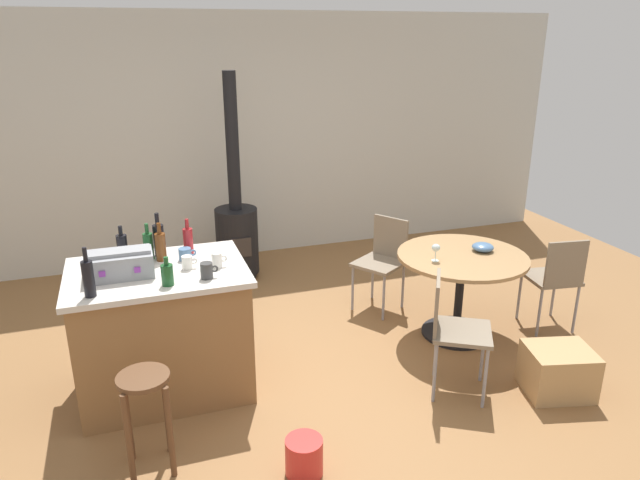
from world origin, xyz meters
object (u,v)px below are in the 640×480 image
Objects in this scene: bottle_0 at (148,245)px; bottle_4 at (88,278)px; cardboard_box at (558,371)px; plastic_bucket at (304,457)px; wooden_stool at (146,403)px; cup_1 at (207,271)px; cup_2 at (187,262)px; bottle_3 at (167,274)px; cup_3 at (217,260)px; wood_stove at (237,230)px; folding_chair_left at (453,325)px; serving_bowl at (483,247)px; kitchen_island at (163,330)px; toolbox at (119,264)px; bottle_2 at (122,246)px; dining_table at (461,274)px; wine_glass at (436,248)px; cup_0 at (185,254)px; folding_chair_near at (556,276)px; bottle_5 at (161,246)px; bottle_6 at (159,239)px; bottle_1 at (188,240)px; folding_chair_far at (383,257)px.

bottle_0 is 0.83× the size of bottle_4.
plastic_bucket is at bearing -173.92° from cardboard_box.
cup_1 reaches higher than wooden_stool.
cup_2 is 0.24× the size of cardboard_box.
cup_3 is (0.35, 0.20, -0.02)m from bottle_3.
folding_chair_left is at bearing -68.12° from wood_stove.
bottle_0 is 0.58× the size of cardboard_box.
cup_1 is 0.66× the size of serving_bowl.
cup_1 reaches higher than kitchen_island.
wooden_stool is 1.47× the size of toolbox.
toolbox is 1.75× the size of bottle_2.
dining_table is at bearing 3.47° from cup_3.
cup_0 is at bearing 176.10° from wine_glass.
folding_chair_near is 0.69m from serving_bowl.
bottle_5 reaches higher than bottle_0.
bottle_3 reaches higher than cup_3.
cup_1 is at bearing -172.20° from dining_table.
bottle_6 is (0.28, 0.31, 0.04)m from toolbox.
wood_stove reaches higher than bottle_4.
bottle_5 is 2.35× the size of cup_1.
folding_chair_near is at bearing 2.06° from cup_1.
bottle_0 is at bearing 117.25° from plastic_bucket.
folding_chair_left is 2.76× the size of bottle_4.
bottle_2 is at bearing -124.82° from wood_stove.
wooden_stool is at bearing -161.66° from dining_table.
bottle_1 is at bearing 175.57° from serving_bowl.
toolbox is 1.72m from plastic_bucket.
bottle_4 reaches higher than cardboard_box.
bottle_6 is (-2.01, -0.48, 0.56)m from folding_chair_far.
bottle_0 reaches higher than cup_0.
kitchen_island is 6.71× the size of serving_bowl.
folding_chair_left is 0.77m from wine_glass.
cup_2 reaches higher than folding_chair_far.
bottle_2 is at bearing 148.33° from cup_3.
cup_0 is 0.17m from cup_2.
folding_chair_far is at bearing 85.20° from folding_chair_left.
dining_table is 2.46m from bottle_6.
kitchen_island is 11.28× the size of cup_2.
cup_1 is 0.83× the size of wine_glass.
bottle_3 is at bearing 165.68° from cardboard_box.
cardboard_box is (2.67, -0.96, -0.30)m from kitchen_island.
dining_table reaches higher than plastic_bucket.
bottle_3 is at bearing 68.32° from wooden_stool.
wine_glass is (2.32, 0.82, 0.39)m from wooden_stool.
bottle_5 is (0.28, 0.20, 0.02)m from toolbox.
wooden_stool is 0.59× the size of dining_table.
bottle_4 is 0.73m from cup_1.
toolbox is 3.00× the size of wine_glass.
bottle_2 is (-0.46, 0.04, -0.01)m from bottle_1.
bottle_4 is at bearing 115.97° from wooden_stool.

